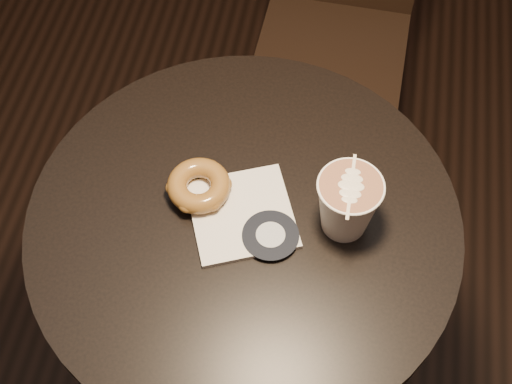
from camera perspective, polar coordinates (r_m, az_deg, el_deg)
cafe_table at (r=1.32m, az=-0.87°, el=-6.45°), size 0.70×0.70×0.75m
pastry_bag at (r=1.14m, az=-1.13°, el=-1.78°), size 0.21×0.21×0.01m
doughnut at (r=1.15m, az=-4.59°, el=0.51°), size 0.10×0.10×0.03m
latte_cup at (r=1.09m, az=7.30°, el=-1.06°), size 0.10×0.10×0.11m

